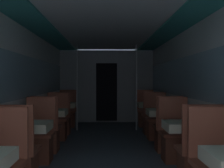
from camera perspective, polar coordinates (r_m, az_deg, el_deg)
wall_left at (r=5.55m, az=-15.97°, el=-0.89°), size 0.05×10.47×2.19m
wall_right at (r=5.57m, az=14.19°, el=-0.88°), size 0.05×10.47×2.19m
ceiling_panel at (r=5.45m, az=-0.87°, el=10.74°), size 2.90×10.47×0.07m
bulkhead_far at (r=9.54m, az=-1.01°, el=-0.44°), size 2.84×0.09×2.19m
dining_table_left_1 at (r=4.51m, az=-14.84°, el=-8.11°), size 0.57×0.57×0.71m
chair_left_near_1 at (r=4.01m, az=-16.87°, el=-13.63°), size 0.47×0.47×1.01m
chair_left_far_1 at (r=5.13m, az=-13.24°, el=-10.43°), size 0.47×0.47×1.01m
dining_table_left_2 at (r=6.29m, az=-10.88°, el=-5.58°), size 0.57×0.57×0.71m
chair_left_near_2 at (r=5.76m, az=-11.88°, el=-9.20°), size 0.47×0.47×1.01m
chair_left_far_2 at (r=6.91m, az=-10.04°, el=-7.52°), size 0.47×0.47×1.01m
dining_table_left_3 at (r=8.10m, az=-8.69°, el=-4.16°), size 0.57×0.57×0.71m
chair_left_near_3 at (r=7.55m, az=-9.28°, el=-6.82°), size 0.47×0.47×1.01m
chair_left_far_3 at (r=8.71m, az=-8.18°, el=-5.80°), size 0.47×0.47×1.01m
support_pole_left_3 at (r=8.03m, az=-6.42°, el=-0.64°), size 0.04×0.04×2.19m
dining_table_right_1 at (r=4.53m, az=13.21°, el=-8.08°), size 0.57×0.57×0.71m
chair_right_near_1 at (r=4.03m, az=15.35°, el=-13.57°), size 0.47×0.47×1.01m
chair_right_far_1 at (r=5.15m, az=11.54°, el=-10.40°), size 0.47×0.47×1.01m
dining_table_right_2 at (r=6.30m, az=9.05°, el=-5.56°), size 0.57×0.57×0.71m
chair_right_near_2 at (r=5.77m, az=10.10°, el=-9.18°), size 0.47×0.47×1.01m
chair_right_far_2 at (r=6.92m, az=8.17°, el=-7.51°), size 0.47×0.47×1.01m
dining_table_right_3 at (r=8.10m, az=6.74°, el=-4.15°), size 0.57×0.57×0.71m
chair_right_near_3 at (r=7.55m, az=7.36°, el=-6.81°), size 0.47×0.47×1.01m
chair_right_far_3 at (r=8.72m, az=6.20°, el=-5.79°), size 0.47×0.47×1.01m
support_pole_right_3 at (r=8.04m, az=4.48°, el=-0.64°), size 0.04×0.04×2.19m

